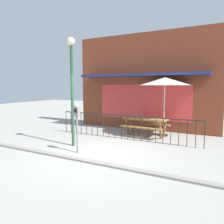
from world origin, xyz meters
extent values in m
plane|color=#9A9992|center=(0.00, 0.00, 0.00)|extent=(40.00, 40.00, 0.00)
cube|color=#491B1C|center=(0.00, 4.53, 0.00)|extent=(7.02, 0.54, 0.01)
cube|color=brown|center=(0.00, 4.53, 2.31)|extent=(7.02, 0.50, 4.63)
cube|color=#D83838|center=(0.00, 4.27, 1.35)|extent=(4.56, 0.02, 1.70)
cube|color=navy|center=(0.00, 3.83, 2.63)|extent=(5.97, 0.90, 0.12)
cube|color=black|center=(0.00, 2.09, 0.95)|extent=(5.90, 0.04, 0.04)
cylinder|color=black|center=(-2.95, 2.09, 0.47)|extent=(0.02, 0.02, 0.95)
cylinder|color=black|center=(-2.67, 2.09, 0.47)|extent=(0.02, 0.02, 0.95)
cylinder|color=black|center=(-2.39, 2.09, 0.47)|extent=(0.02, 0.02, 0.95)
cylinder|color=black|center=(-2.11, 2.09, 0.47)|extent=(0.02, 0.02, 0.95)
cylinder|color=black|center=(-1.83, 2.09, 0.47)|extent=(0.02, 0.02, 0.95)
cylinder|color=black|center=(-1.54, 2.09, 0.47)|extent=(0.02, 0.02, 0.95)
cylinder|color=black|center=(-1.26, 2.09, 0.47)|extent=(0.02, 0.02, 0.95)
cylinder|color=black|center=(-0.98, 2.09, 0.47)|extent=(0.02, 0.02, 0.95)
cylinder|color=black|center=(-0.70, 2.09, 0.47)|extent=(0.02, 0.02, 0.95)
cylinder|color=black|center=(-0.42, 2.09, 0.47)|extent=(0.02, 0.02, 0.95)
cylinder|color=black|center=(-0.14, 2.09, 0.47)|extent=(0.02, 0.02, 0.95)
cylinder|color=black|center=(0.14, 2.09, 0.47)|extent=(0.02, 0.02, 0.95)
cylinder|color=black|center=(0.42, 2.09, 0.47)|extent=(0.02, 0.02, 0.95)
cylinder|color=black|center=(0.70, 2.09, 0.47)|extent=(0.02, 0.02, 0.95)
cylinder|color=black|center=(0.98, 2.09, 0.47)|extent=(0.02, 0.02, 0.95)
cylinder|color=black|center=(1.26, 2.09, 0.47)|extent=(0.02, 0.02, 0.95)
cylinder|color=black|center=(1.54, 2.09, 0.47)|extent=(0.02, 0.02, 0.95)
cylinder|color=black|center=(1.83, 2.09, 0.47)|extent=(0.02, 0.02, 0.95)
cylinder|color=black|center=(2.11, 2.09, 0.47)|extent=(0.02, 0.02, 0.95)
cylinder|color=black|center=(2.39, 2.09, 0.47)|extent=(0.02, 0.02, 0.95)
cylinder|color=black|center=(2.67, 2.09, 0.47)|extent=(0.02, 0.02, 0.95)
cylinder|color=black|center=(2.95, 2.09, 0.47)|extent=(0.02, 0.02, 0.95)
cube|color=olive|center=(0.57, 3.04, 0.74)|extent=(1.85, 0.89, 0.07)
cube|color=olive|center=(0.53, 2.50, 0.44)|extent=(1.81, 0.39, 0.05)
cube|color=#8F603E|center=(0.61, 3.59, 0.44)|extent=(1.81, 0.39, 0.05)
cube|color=brown|center=(-0.19, 2.82, 0.37)|extent=(0.10, 0.35, 0.78)
cube|color=brown|center=(-0.15, 3.38, 0.37)|extent=(0.10, 0.35, 0.78)
cube|color=brown|center=(1.28, 2.71, 0.37)|extent=(0.10, 0.35, 0.78)
cube|color=brown|center=(1.32, 3.27, 0.37)|extent=(0.10, 0.35, 0.78)
cylinder|color=black|center=(1.25, 3.40, 0.03)|extent=(0.36, 0.36, 0.05)
cylinder|color=beige|center=(1.25, 3.40, 1.22)|extent=(0.04, 0.04, 2.43)
cone|color=beige|center=(1.25, 3.40, 2.32)|extent=(2.11, 2.11, 0.33)
cylinder|color=slate|center=(-0.63, -0.20, 0.59)|extent=(0.06, 0.06, 1.18)
cube|color=slate|center=(-0.63, -0.20, 1.33)|extent=(0.18, 0.14, 0.30)
sphere|color=slate|center=(-0.63, -0.20, 1.47)|extent=(0.17, 0.17, 0.17)
cube|color=black|center=(-0.63, -0.28, 1.36)|extent=(0.11, 0.01, 0.13)
cylinder|color=#284933|center=(-1.24, 0.38, 1.75)|extent=(0.10, 0.10, 3.50)
sphere|color=beige|center=(-1.24, 0.38, 3.62)|extent=(0.28, 0.28, 0.28)
cube|color=gray|center=(0.00, -0.77, 0.00)|extent=(9.83, 0.20, 0.11)
camera|label=1|loc=(3.39, -5.61, 2.12)|focal=34.32mm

